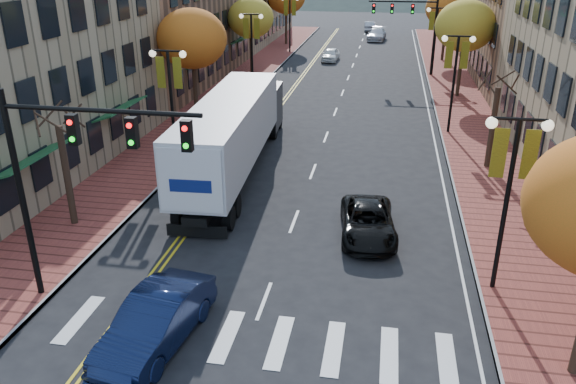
% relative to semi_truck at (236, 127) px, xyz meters
% --- Properties ---
extents(sidewalk_left, '(4.00, 85.00, 0.15)m').
position_rel_semi_truck_xyz_m(sidewalk_left, '(-5.06, 17.08, -2.32)').
color(sidewalk_left, brown).
rests_on(sidewalk_left, ground).
extents(sidewalk_right, '(4.00, 85.00, 0.15)m').
position_rel_semi_truck_xyz_m(sidewalk_right, '(12.94, 17.08, -2.32)').
color(sidewalk_right, brown).
rests_on(sidewalk_right, ground).
extents(building_left_mid, '(12.00, 24.00, 11.00)m').
position_rel_semi_truck_xyz_m(building_left_mid, '(-13.06, 20.58, 3.10)').
color(building_left_mid, brown).
rests_on(building_left_mid, ground).
extents(building_left_far, '(12.00, 26.00, 9.50)m').
position_rel_semi_truck_xyz_m(building_left_far, '(-13.06, 45.58, 2.35)').
color(building_left_far, '#9E8966').
rests_on(building_left_far, ground).
extents(building_right_mid, '(15.00, 24.00, 10.00)m').
position_rel_semi_truck_xyz_m(building_right_mid, '(22.44, 26.58, 2.60)').
color(building_right_mid, brown).
rests_on(building_right_mid, ground).
extents(tree_left_a, '(0.28, 0.28, 4.20)m').
position_rel_semi_truck_xyz_m(tree_left_a, '(-5.06, -7.42, -0.15)').
color(tree_left_a, '#382619').
rests_on(tree_left_a, sidewalk_left).
extents(tree_left_b, '(4.48, 4.48, 7.21)m').
position_rel_semi_truck_xyz_m(tree_left_b, '(-5.06, 8.58, 3.05)').
color(tree_left_b, '#382619').
rests_on(tree_left_b, sidewalk_left).
extents(tree_left_c, '(4.16, 4.16, 6.69)m').
position_rel_semi_truck_xyz_m(tree_left_c, '(-5.06, 24.58, 2.66)').
color(tree_left_c, '#382619').
rests_on(tree_left_c, sidewalk_left).
extents(tree_right_b, '(0.28, 0.28, 4.20)m').
position_rel_semi_truck_xyz_m(tree_right_b, '(12.94, 2.58, -0.15)').
color(tree_right_b, '#382619').
rests_on(tree_right_b, sidewalk_right).
extents(tree_right_c, '(4.48, 4.48, 7.21)m').
position_rel_semi_truck_xyz_m(tree_right_c, '(12.94, 18.58, 3.05)').
color(tree_right_c, '#382619').
rests_on(tree_right_c, sidewalk_right).
extents(tree_right_d, '(4.35, 4.35, 7.00)m').
position_rel_semi_truck_xyz_m(tree_right_d, '(12.94, 34.58, 2.89)').
color(tree_right_d, '#382619').
rests_on(tree_right_d, sidewalk_right).
extents(lamp_left_b, '(1.96, 0.36, 6.05)m').
position_rel_semi_truck_xyz_m(lamp_left_b, '(-3.56, 0.58, 1.90)').
color(lamp_left_b, black).
rests_on(lamp_left_b, ground).
extents(lamp_left_c, '(1.96, 0.36, 6.05)m').
position_rel_semi_truck_xyz_m(lamp_left_c, '(-3.56, 18.58, 1.90)').
color(lamp_left_c, black).
rests_on(lamp_left_c, ground).
extents(lamp_left_d, '(1.96, 0.36, 6.05)m').
position_rel_semi_truck_xyz_m(lamp_left_d, '(-3.56, 36.58, 1.90)').
color(lamp_left_d, black).
rests_on(lamp_left_d, ground).
extents(lamp_right_a, '(1.96, 0.36, 6.05)m').
position_rel_semi_truck_xyz_m(lamp_right_a, '(11.44, -9.42, 1.90)').
color(lamp_right_a, black).
rests_on(lamp_right_a, ground).
extents(lamp_right_b, '(1.96, 0.36, 6.05)m').
position_rel_semi_truck_xyz_m(lamp_right_b, '(11.44, 8.58, 1.90)').
color(lamp_right_b, black).
rests_on(lamp_right_b, ground).
extents(lamp_right_c, '(1.96, 0.36, 6.05)m').
position_rel_semi_truck_xyz_m(lamp_right_c, '(11.44, 26.58, 1.90)').
color(lamp_right_c, black).
rests_on(lamp_right_c, ground).
extents(traffic_mast_near, '(6.10, 0.35, 7.00)m').
position_rel_semi_truck_xyz_m(traffic_mast_near, '(-1.54, -12.42, 2.52)').
color(traffic_mast_near, black).
rests_on(traffic_mast_near, ground).
extents(traffic_mast_far, '(6.10, 0.34, 7.00)m').
position_rel_semi_truck_xyz_m(traffic_mast_far, '(9.41, 26.58, 2.52)').
color(traffic_mast_far, black).
rests_on(traffic_mast_far, ground).
extents(semi_truck, '(3.42, 16.52, 4.10)m').
position_rel_semi_truck_xyz_m(semi_truck, '(0.00, 0.00, 0.00)').
color(semi_truck, black).
rests_on(semi_truck, ground).
extents(navy_sedan, '(2.30, 4.96, 1.57)m').
position_rel_semi_truck_xyz_m(navy_sedan, '(1.34, -14.10, -1.61)').
color(navy_sedan, black).
rests_on(navy_sedan, ground).
extents(black_suv, '(2.56, 4.77, 1.27)m').
position_rel_semi_truck_xyz_m(black_suv, '(7.07, -6.19, -1.76)').
color(black_suv, black).
rests_on(black_suv, ground).
extents(car_far_white, '(1.75, 3.93, 1.31)m').
position_rel_semi_truck_xyz_m(car_far_white, '(1.44, 32.73, -1.74)').
color(car_far_white, white).
rests_on(car_far_white, ground).
extents(car_far_silver, '(2.52, 5.33, 1.50)m').
position_rel_semi_truck_xyz_m(car_far_silver, '(5.73, 48.52, -1.65)').
color(car_far_silver, '#B4B4BC').
rests_on(car_far_silver, ground).
extents(car_far_oncoming, '(1.68, 4.22, 1.37)m').
position_rel_semi_truck_xyz_m(car_far_oncoming, '(4.44, 57.22, -1.72)').
color(car_far_oncoming, '#9E9DA4').
rests_on(car_far_oncoming, ground).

